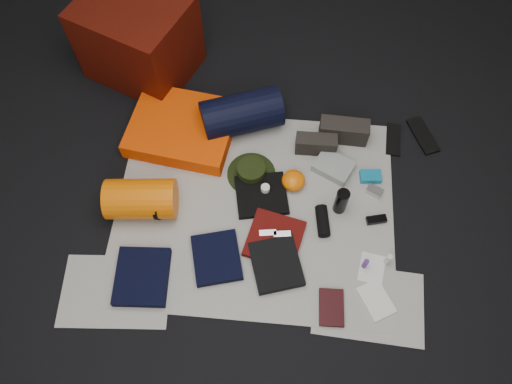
# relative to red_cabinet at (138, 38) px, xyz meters

# --- Properties ---
(floor) EXTENTS (4.50, 4.50, 0.02)m
(floor) POSITION_rel_red_cabinet_xyz_m (0.83, -1.01, -0.27)
(floor) COLOR black
(floor) RESTS_ON ground
(newspaper_mat) EXTENTS (1.60, 1.30, 0.01)m
(newspaper_mat) POSITION_rel_red_cabinet_xyz_m (0.83, -1.01, -0.26)
(newspaper_mat) COLOR beige
(newspaper_mat) RESTS_ON floor
(newspaper_sheet_front_left) EXTENTS (0.61, 0.44, 0.00)m
(newspaper_sheet_front_left) POSITION_rel_red_cabinet_xyz_m (0.13, -1.56, -0.26)
(newspaper_sheet_front_left) COLOR beige
(newspaper_sheet_front_left) RESTS_ON floor
(newspaper_sheet_front_right) EXTENTS (0.60, 0.43, 0.00)m
(newspaper_sheet_front_right) POSITION_rel_red_cabinet_xyz_m (1.48, -1.51, -0.26)
(newspaper_sheet_front_right) COLOR beige
(newspaper_sheet_front_right) RESTS_ON floor
(red_cabinet) EXTENTS (0.79, 0.73, 0.53)m
(red_cabinet) POSITION_rel_red_cabinet_xyz_m (0.00, 0.00, 0.00)
(red_cabinet) COLOR #480D05
(red_cabinet) RESTS_ON floor
(sleeping_pad) EXTENTS (0.68, 0.59, 0.11)m
(sleeping_pad) POSITION_rel_red_cabinet_xyz_m (0.33, -0.52, -0.20)
(sleeping_pad) COLOR #F84402
(sleeping_pad) RESTS_ON newspaper_mat
(stuff_sack) EXTENTS (0.41, 0.26, 0.23)m
(stuff_sack) POSITION_rel_red_cabinet_xyz_m (0.19, -1.06, -0.14)
(stuff_sack) COLOR #E56003
(stuff_sack) RESTS_ON newspaper_mat
(sack_strap_left) EXTENTS (0.02, 0.22, 0.22)m
(sack_strap_left) POSITION_rel_red_cabinet_xyz_m (0.09, -1.06, -0.15)
(sack_strap_left) COLOR black
(sack_strap_left) RESTS_ON newspaper_mat
(sack_strap_right) EXTENTS (0.02, 0.22, 0.22)m
(sack_strap_right) POSITION_rel_red_cabinet_xyz_m (0.29, -1.06, -0.15)
(sack_strap_right) COLOR black
(sack_strap_right) RESTS_ON newspaper_mat
(navy_duffel) EXTENTS (0.54, 0.41, 0.25)m
(navy_duffel) POSITION_rel_red_cabinet_xyz_m (0.70, -0.43, -0.13)
(navy_duffel) COLOR black
(navy_duffel) RESTS_ON newspaper_mat
(boonie_brim) EXTENTS (0.30, 0.30, 0.01)m
(boonie_brim) POSITION_rel_red_cabinet_xyz_m (0.79, -0.78, -0.25)
(boonie_brim) COLOR black
(boonie_brim) RESTS_ON newspaper_mat
(boonie_crown) EXTENTS (0.17, 0.17, 0.08)m
(boonie_crown) POSITION_rel_red_cabinet_xyz_m (0.79, -0.78, -0.21)
(boonie_crown) COLOR black
(boonie_crown) RESTS_ON boonie_brim
(hiking_boot_left) EXTENTS (0.25, 0.10, 0.12)m
(hiking_boot_left) POSITION_rel_red_cabinet_xyz_m (1.16, -0.57, -0.20)
(hiking_boot_left) COLOR black
(hiking_boot_left) RESTS_ON newspaper_mat
(hiking_boot_right) EXTENTS (0.30, 0.12, 0.15)m
(hiking_boot_right) POSITION_rel_red_cabinet_xyz_m (1.33, -0.47, -0.18)
(hiking_boot_right) COLOR black
(hiking_boot_right) RESTS_ON newspaper_mat
(flip_flop_left) EXTENTS (0.10, 0.24, 0.01)m
(flip_flop_left) POSITION_rel_red_cabinet_xyz_m (1.65, -0.45, -0.26)
(flip_flop_left) COLOR black
(flip_flop_left) RESTS_ON floor
(flip_flop_right) EXTENTS (0.20, 0.29, 0.02)m
(flip_flop_right) POSITION_rel_red_cabinet_xyz_m (1.84, -0.41, -0.26)
(flip_flop_right) COLOR black
(flip_flop_right) RESTS_ON floor
(trousers_navy_a) EXTENTS (0.30, 0.34, 0.05)m
(trousers_navy_a) POSITION_rel_red_cabinet_xyz_m (0.26, -1.47, -0.23)
(trousers_navy_a) COLOR black
(trousers_navy_a) RESTS_ON newspaper_mat
(trousers_navy_b) EXTENTS (0.32, 0.34, 0.05)m
(trousers_navy_b) POSITION_rel_red_cabinet_xyz_m (0.65, -1.33, -0.24)
(trousers_navy_b) COLOR black
(trousers_navy_b) RESTS_ON newspaper_mat
(trousers_charcoal) EXTENTS (0.33, 0.35, 0.05)m
(trousers_charcoal) POSITION_rel_red_cabinet_xyz_m (0.98, -1.34, -0.24)
(trousers_charcoal) COLOR black
(trousers_charcoal) RESTS_ON newspaper_mat
(black_tshirt) EXTENTS (0.34, 0.33, 0.03)m
(black_tshirt) POSITION_rel_red_cabinet_xyz_m (0.86, -0.92, -0.24)
(black_tshirt) COLOR black
(black_tshirt) RESTS_ON newspaper_mat
(red_shirt) EXTENTS (0.35, 0.35, 0.04)m
(red_shirt) POSITION_rel_red_cabinet_xyz_m (0.96, -1.19, -0.24)
(red_shirt) COLOR #520B08
(red_shirt) RESTS_ON newspaper_mat
(orange_stuff_sack) EXTENTS (0.15, 0.15, 0.09)m
(orange_stuff_sack) POSITION_rel_red_cabinet_xyz_m (1.04, -0.82, -0.21)
(orange_stuff_sack) COLOR #E56003
(orange_stuff_sack) RESTS_ON newspaper_mat
(first_aid_pouch) EXTENTS (0.27, 0.25, 0.05)m
(first_aid_pouch) POSITION_rel_red_cabinet_xyz_m (1.28, -0.70, -0.23)
(first_aid_pouch) COLOR gray
(first_aid_pouch) RESTS_ON newspaper_mat
(water_bottle) EXTENTS (0.08, 0.08, 0.19)m
(water_bottle) POSITION_rel_red_cabinet_xyz_m (1.32, -0.96, -0.17)
(water_bottle) COLOR black
(water_bottle) RESTS_ON newspaper_mat
(speaker) EXTENTS (0.09, 0.19, 0.07)m
(speaker) POSITION_rel_red_cabinet_xyz_m (1.22, -1.07, -0.22)
(speaker) COLOR black
(speaker) RESTS_ON newspaper_mat
(compact_camera) EXTENTS (0.11, 0.09, 0.04)m
(compact_camera) POSITION_rel_red_cabinet_xyz_m (1.52, -0.84, -0.24)
(compact_camera) COLOR silver
(compact_camera) RESTS_ON newspaper_mat
(cyan_case) EXTENTS (0.13, 0.09, 0.04)m
(cyan_case) POSITION_rel_red_cabinet_xyz_m (1.50, -0.74, -0.24)
(cyan_case) COLOR #0F7196
(cyan_case) RESTS_ON newspaper_mat
(toiletry_purple) EXTENTS (0.03, 0.03, 0.08)m
(toiletry_purple) POSITION_rel_red_cabinet_xyz_m (1.45, -1.30, -0.22)
(toiletry_purple) COLOR #4A226D
(toiletry_purple) RESTS_ON newspaper_mat
(toiletry_clear) EXTENTS (0.04, 0.04, 0.09)m
(toiletry_clear) POSITION_rel_red_cabinet_xyz_m (1.58, -1.27, -0.21)
(toiletry_clear) COLOR silver
(toiletry_clear) RESTS_ON newspaper_mat
(paperback_book) EXTENTS (0.13, 0.20, 0.03)m
(paperback_book) POSITION_rel_red_cabinet_xyz_m (1.28, -1.55, -0.24)
(paperback_book) COLOR black
(paperback_book) RESTS_ON newspaper_mat
(map_booklet) EXTENTS (0.22, 0.24, 0.01)m
(map_booklet) POSITION_rel_red_cabinet_xyz_m (1.52, -1.49, -0.25)
(map_booklet) COLOR silver
(map_booklet) RESTS_ON newspaper_mat
(map_printout) EXTENTS (0.16, 0.19, 0.01)m
(map_printout) POSITION_rel_red_cabinet_xyz_m (1.50, -1.31, -0.26)
(map_printout) COLOR silver
(map_printout) RESTS_ON newspaper_mat
(sunglasses) EXTENTS (0.12, 0.07, 0.03)m
(sunglasses) POSITION_rel_red_cabinet_xyz_m (1.53, -1.02, -0.24)
(sunglasses) COLOR black
(sunglasses) RESTS_ON newspaper_mat
(key_cluster) EXTENTS (0.08, 0.08, 0.01)m
(key_cluster) POSITION_rel_red_cabinet_xyz_m (0.22, -1.58, -0.25)
(key_cluster) COLOR silver
(key_cluster) RESTS_ON newspaper_mat
(tape_roll) EXTENTS (0.05, 0.05, 0.04)m
(tape_roll) POSITION_rel_red_cabinet_xyz_m (0.88, -0.89, -0.21)
(tape_roll) COLOR silver
(tape_roll) RESTS_ON black_tshirt
(energy_bar_a) EXTENTS (0.10, 0.05, 0.01)m
(energy_bar_a) POSITION_rel_red_cabinet_xyz_m (0.92, -1.17, -0.21)
(energy_bar_a) COLOR silver
(energy_bar_a) RESTS_ON red_shirt
(energy_bar_b) EXTENTS (0.10, 0.05, 0.01)m
(energy_bar_b) POSITION_rel_red_cabinet_xyz_m (1.00, -1.17, -0.21)
(energy_bar_b) COLOR silver
(energy_bar_b) RESTS_ON red_shirt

